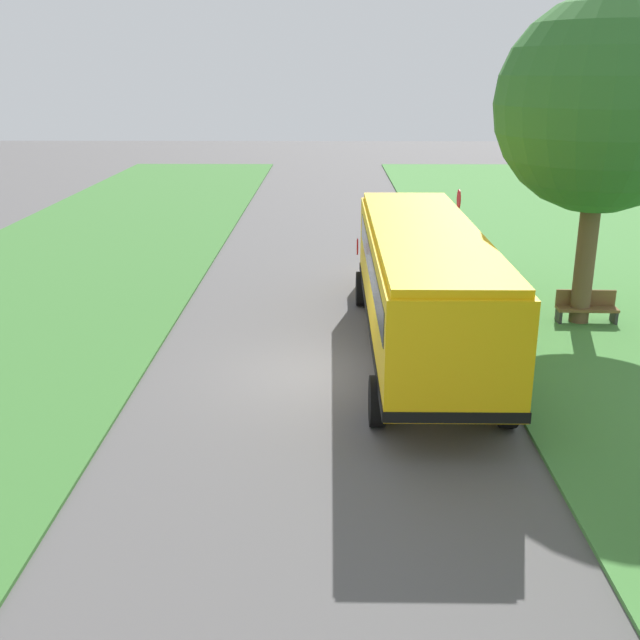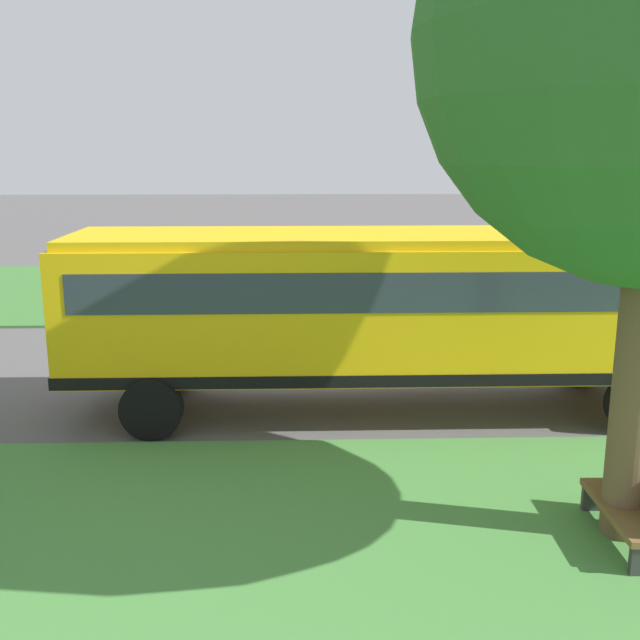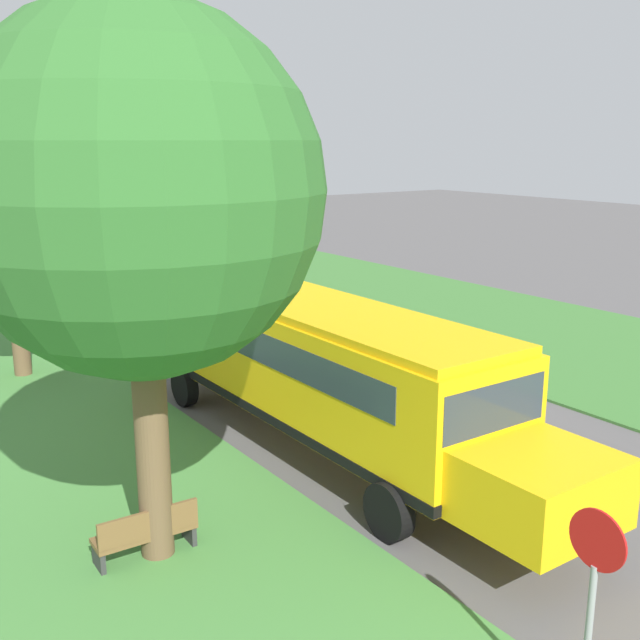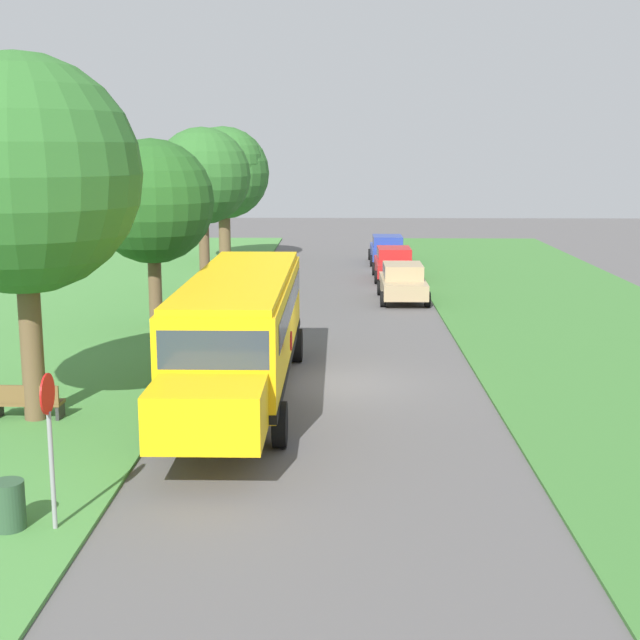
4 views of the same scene
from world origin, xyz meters
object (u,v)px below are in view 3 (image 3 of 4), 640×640
Objects in this scene: car_red_middle at (153,259)px; oak_tree_roadside_mid at (7,215)px; school_bus at (316,360)px; car_blue_furthest at (108,244)px; car_tan_nearest at (213,278)px; oak_tree_beside_bus at (131,193)px; stop_sign at (592,597)px; park_bench at (146,533)px.

oak_tree_roadside_mid is (-9.18, -12.65, 3.61)m from car_red_middle.
car_red_middle is at bearing 76.37° from school_bus.
school_bus is 28.19m from car_blue_furthest.
school_bus is 2.82× the size of car_tan_nearest.
car_tan_nearest is 11.72m from oak_tree_roadside_mid.
oak_tree_beside_bus is (-9.87, -23.57, 4.84)m from car_red_middle.
school_bus reaches higher than car_blue_furthest.
stop_sign is (2.47, -6.19, -3.98)m from oak_tree_beside_bus.
car_tan_nearest is 2.73× the size of park_bench.
school_bus reaches higher than car_red_middle.
oak_tree_roadside_mid reaches higher than school_bus.
school_bus is at bearing -65.43° from oak_tree_roadside_mid.
oak_tree_beside_bus is 11.01m from oak_tree_roadside_mid.
stop_sign is (-7.40, -36.05, 0.86)m from car_blue_furthest.
car_red_middle is at bearing 90.00° from car_tan_nearest.
oak_tree_roadside_mid is 11.73m from park_bench.
car_blue_furthest is at bearing 79.39° from school_bus.
stop_sign reaches higher than car_blue_furthest.
park_bench is (-9.97, -29.93, -0.40)m from car_blue_furthest.
oak_tree_beside_bus is (-9.87, -29.86, 4.84)m from car_blue_furthest.
stop_sign is (-2.21, -8.37, -0.19)m from school_bus.
stop_sign is (-7.40, -23.42, 0.86)m from car_tan_nearest.
oak_tree_beside_bus is (-9.87, -17.24, 4.84)m from car_tan_nearest.
oak_tree_beside_bus is 1.26× the size of oak_tree_roadside_mid.
oak_tree_beside_bus is 5.23× the size of park_bench.
park_bench is (-4.78, -2.25, -1.45)m from school_bus.
oak_tree_roadside_mid is at bearing 85.89° from park_bench.
park_bench is (-9.97, -23.64, -0.40)m from car_red_middle.
stop_sign is at bearing -101.60° from car_blue_furthest.
stop_sign reaches higher than car_tan_nearest.
school_bus is 6.41m from oak_tree_beside_bus.
park_bench is (-0.79, -10.99, -4.02)m from oak_tree_roadside_mid.
oak_tree_roadside_mid is (-9.18, -18.95, 3.61)m from car_blue_furthest.
stop_sign is (-7.40, -29.76, 0.86)m from car_red_middle.
oak_tree_beside_bus is at bearing 111.75° from stop_sign.
oak_tree_beside_bus reaches higher than car_red_middle.
car_tan_nearest is 6.34m from car_red_middle.
car_red_middle is 2.73× the size of park_bench.
car_red_middle is (0.00, 6.34, 0.00)m from car_tan_nearest.
oak_tree_beside_bus is at bearing -93.60° from oak_tree_roadside_mid.
car_red_middle is 1.61× the size of stop_sign.
oak_tree_roadside_mid is 17.42m from stop_sign.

